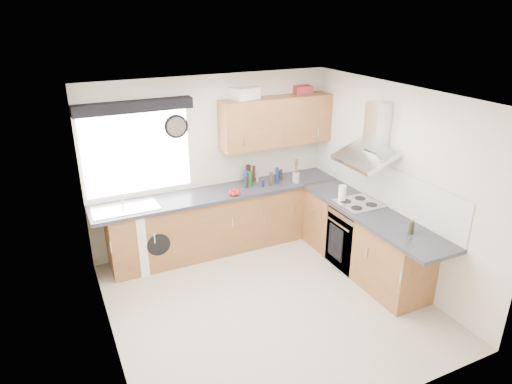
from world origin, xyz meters
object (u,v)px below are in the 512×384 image
oven (355,236)px  upper_cabinets (276,121)px  extractor_hood (371,141)px  washing_machine (153,235)px

oven → upper_cabinets: bearing=112.5°
extractor_hood → upper_cabinets: upper_cabinets is taller
extractor_hood → upper_cabinets: 1.48m
upper_cabinets → washing_machine: upper_cabinets is taller
oven → upper_cabinets: 1.99m
washing_machine → extractor_hood: bearing=-30.8°
extractor_hood → washing_machine: extractor_hood is taller
extractor_hood → washing_machine: (-2.60, 1.22, -1.34)m
oven → washing_machine: size_ratio=0.99×
extractor_hood → oven: bearing=180.0°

